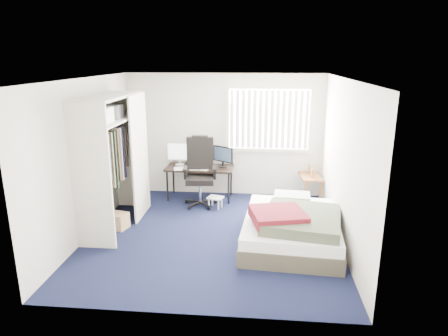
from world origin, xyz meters
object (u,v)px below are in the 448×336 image
Objects in this scene: desk at (200,164)px; office_chair at (200,179)px; bed at (292,227)px; nightstand at (310,178)px.

office_chair is (0.05, -0.33, -0.20)m from desk.
office_chair is 0.66× the size of bed.
office_chair is 2.20m from nightstand.
desk is at bearing 131.74° from bed.
bed is (-0.49, -2.02, -0.19)m from nightstand.
nightstand is at bearing 11.02° from office_chair.
nightstand is (2.21, 0.09, -0.25)m from desk.
office_chair reaches higher than desk.
desk is at bearing -177.60° from nightstand.
desk is 1.04× the size of office_chair.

